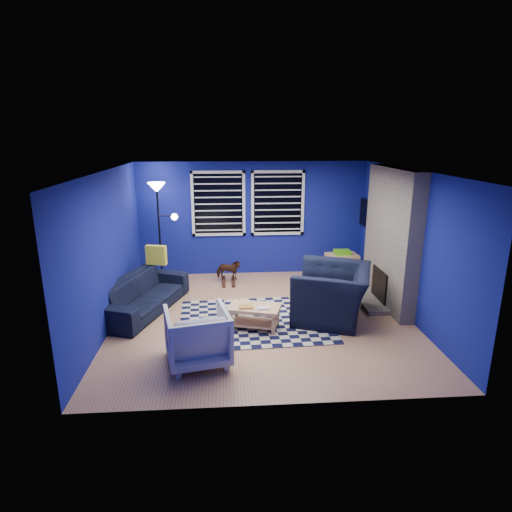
{
  "coord_description": "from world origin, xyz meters",
  "views": [
    {
      "loc": [
        -0.61,
        -6.81,
        3.04
      ],
      "look_at": [
        -0.09,
        0.3,
        1.02
      ],
      "focal_mm": 30.0,
      "sensor_mm": 36.0,
      "label": 1
    }
  ],
  "objects": [
    {
      "name": "tv",
      "position": [
        2.45,
        2.0,
        1.4
      ],
      "size": [
        0.07,
        1.0,
        0.58
      ],
      "color": "black",
      "rests_on": "wall_right"
    },
    {
      "name": "window_left",
      "position": [
        -0.75,
        2.46,
        1.6
      ],
      "size": [
        1.17,
        0.06,
        1.42
      ],
      "color": "black",
      "rests_on": "wall_back"
    },
    {
      "name": "coffee_table",
      "position": [
        -0.17,
        -0.45,
        0.29
      ],
      "size": [
        0.92,
        0.69,
        0.41
      ],
      "rotation": [
        0.0,
        0.0,
        -0.29
      ],
      "color": "tan",
      "rests_on": "rug"
    },
    {
      "name": "window_right",
      "position": [
        0.55,
        2.46,
        1.6
      ],
      "size": [
        1.17,
        0.06,
        1.42
      ],
      "color": "black",
      "rests_on": "wall_back"
    },
    {
      "name": "ceiling",
      "position": [
        0.0,
        0.0,
        2.5
      ],
      "size": [
        5.0,
        5.0,
        0.0
      ],
      "primitive_type": "plane",
      "rotation": [
        3.14,
        0.0,
        0.0
      ],
      "color": "white",
      "rests_on": "wall_back"
    },
    {
      "name": "sofa",
      "position": [
        -2.1,
        0.45,
        0.31
      ],
      "size": [
        2.29,
        1.5,
        0.62
      ],
      "primitive_type": "imported",
      "rotation": [
        0.0,
        0.0,
        1.23
      ],
      "color": "black",
      "rests_on": "floor"
    },
    {
      "name": "wall_left",
      "position": [
        -2.5,
        0.0,
        1.25
      ],
      "size": [
        0.0,
        5.0,
        5.0
      ],
      "primitive_type": "plane",
      "rotation": [
        1.57,
        0.0,
        1.57
      ],
      "color": "navy",
      "rests_on": "floor"
    },
    {
      "name": "throw_pillow",
      "position": [
        -1.95,
        1.24,
        0.81
      ],
      "size": [
        0.41,
        0.21,
        0.37
      ],
      "primitive_type": "cube",
      "rotation": [
        0.0,
        0.0,
        -0.25
      ],
      "color": "yellow",
      "rests_on": "sofa"
    },
    {
      "name": "floor_lamp",
      "position": [
        -1.96,
        2.03,
        1.73
      ],
      "size": [
        0.58,
        0.35,
        2.12
      ],
      "color": "black",
      "rests_on": "floor"
    },
    {
      "name": "armchair_bent",
      "position": [
        -1.02,
        -1.43,
        0.39
      ],
      "size": [
        0.99,
        1.01,
        0.78
      ],
      "primitive_type": "imported",
      "rotation": [
        0.0,
        0.0,
        3.35
      ],
      "color": "gray",
      "rests_on": "floor"
    },
    {
      "name": "rocking_horse",
      "position": [
        -0.56,
        1.82,
        0.29
      ],
      "size": [
        0.33,
        0.56,
        0.44
      ],
      "primitive_type": "imported",
      "rotation": [
        0.0,
        0.0,
        1.39
      ],
      "color": "#492E17",
      "rests_on": "floor"
    },
    {
      "name": "wall_right",
      "position": [
        2.5,
        0.0,
        1.25
      ],
      "size": [
        0.0,
        5.0,
        5.0
      ],
      "primitive_type": "plane",
      "rotation": [
        1.57,
        0.0,
        -1.57
      ],
      "color": "navy",
      "rests_on": "floor"
    },
    {
      "name": "armchair_big",
      "position": [
        1.18,
        -0.1,
        0.45
      ],
      "size": [
        1.71,
        1.61,
        0.9
      ],
      "primitive_type": "imported",
      "rotation": [
        0.0,
        0.0,
        -1.92
      ],
      "color": "black",
      "rests_on": "floor"
    },
    {
      "name": "rug",
      "position": [
        -0.15,
        -0.15,
        0.01
      ],
      "size": [
        2.59,
        2.11,
        0.02
      ],
      "primitive_type": "cube",
      "rotation": [
        0.0,
        0.0,
        0.04
      ],
      "color": "black",
      "rests_on": "floor"
    },
    {
      "name": "wall_back",
      "position": [
        0.0,
        2.5,
        1.25
      ],
      "size": [
        5.0,
        0.0,
        5.0
      ],
      "primitive_type": "plane",
      "rotation": [
        1.57,
        0.0,
        0.0
      ],
      "color": "navy",
      "rests_on": "floor"
    },
    {
      "name": "fireplace",
      "position": [
        2.36,
        0.5,
        1.2
      ],
      "size": [
        0.65,
        2.0,
        2.5
      ],
      "color": "gray",
      "rests_on": "floor"
    },
    {
      "name": "floor",
      "position": [
        0.0,
        0.0,
        0.0
      ],
      "size": [
        5.0,
        5.0,
        0.0
      ],
      "primitive_type": "plane",
      "color": "tan",
      "rests_on": "ground"
    },
    {
      "name": "cabinet",
      "position": [
        1.91,
        1.95,
        0.29
      ],
      "size": [
        0.7,
        0.5,
        0.64
      ],
      "rotation": [
        0.0,
        0.0,
        0.08
      ],
      "color": "tan",
      "rests_on": "floor"
    }
  ]
}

